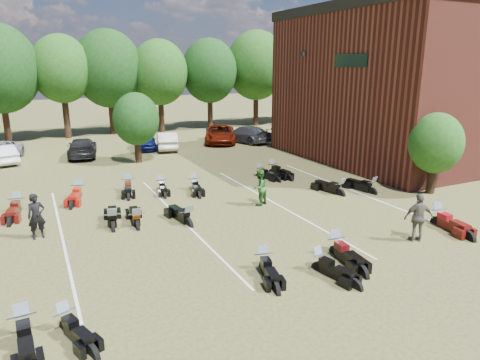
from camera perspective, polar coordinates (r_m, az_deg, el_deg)
ground at (r=18.14m, az=4.32°, el=-6.80°), size 160.00×160.00×0.00m
car_1 at (r=34.47m, az=-29.14°, el=3.01°), size 2.34×4.20×1.31m
car_3 at (r=34.50m, az=-20.28°, el=4.09°), size 2.72×5.12×1.41m
car_4 at (r=36.25m, az=-12.48°, el=5.14°), size 2.46×4.29×1.38m
car_5 at (r=35.79m, az=-9.71°, el=5.21°), size 2.52×4.64×1.45m
car_6 at (r=38.38m, az=-2.67°, el=6.16°), size 4.56×6.19×1.56m
car_7 at (r=38.44m, az=0.69°, el=6.14°), size 3.77×5.53×1.49m
person_black at (r=18.90m, az=-25.50°, el=-4.39°), size 0.75×0.56×1.85m
person_green at (r=21.07m, az=2.61°, el=-1.01°), size 1.10×1.01×1.82m
person_grey at (r=18.18m, az=22.71°, el=-4.64°), size 1.24×0.87×1.96m
motorcycle_0 at (r=12.95m, az=-26.74°, el=-18.17°), size 0.86×2.31×1.26m
motorcycle_2 at (r=12.77m, az=-22.13°, el=-18.11°), size 1.28×2.11×1.12m
motorcycle_3 at (r=14.94m, az=3.11°, el=-11.82°), size 1.16×2.22×1.18m
motorcycle_4 at (r=15.10m, az=10.45°, el=-11.76°), size 1.08×2.21×1.18m
motorcycle_5 at (r=16.36m, az=12.60°, el=-9.69°), size 1.05×2.44×1.32m
motorcycle_6 at (r=20.72m, az=24.78°, el=-5.38°), size 1.20×2.58×1.38m
motorcycle_8 at (r=18.92m, az=-13.49°, el=-6.26°), size 0.99×2.39×1.30m
motorcycle_10 at (r=19.02m, az=-16.51°, el=-6.36°), size 1.16×2.56×1.38m
motorcycle_11 at (r=18.82m, az=-6.89°, el=-6.04°), size 1.11×2.46×1.33m
motorcycle_12 at (r=23.52m, az=13.14°, el=-1.98°), size 1.29×2.50×1.33m
motorcycle_13 at (r=24.27m, az=17.11°, el=-1.73°), size 1.21×2.51×1.34m
motorcycle_14 at (r=22.91m, az=-27.45°, el=-3.80°), size 1.18×2.54×1.36m
motorcycle_15 at (r=24.08m, az=-20.62°, el=-2.18°), size 1.46×2.55×1.35m
motorcycle_16 at (r=24.28m, az=-10.46°, el=-1.29°), size 0.97×2.15×1.16m
motorcycle_17 at (r=24.58m, az=-14.64°, el=-1.34°), size 1.21×2.46×1.32m
motorcycle_18 at (r=24.14m, az=-6.15°, el=-1.22°), size 1.11×2.33×1.25m
motorcycle_19 at (r=26.67m, az=2.70°, el=0.43°), size 1.17×2.22×1.18m
motorcycle_20 at (r=27.33m, az=4.34°, el=0.77°), size 1.01×2.50×1.36m
brick_building at (r=38.59m, az=26.99°, el=11.46°), size 25.40×15.20×10.70m
tree_line at (r=44.13m, az=-16.67°, el=13.95°), size 56.00×6.00×9.79m
young_tree_near_building at (r=24.90m, az=24.64°, el=4.49°), size 2.80×2.80×4.16m
young_tree_midfield at (r=30.91m, az=-13.70°, el=7.90°), size 3.20×3.20×4.70m
parking_lines at (r=19.56m, az=-7.83°, el=-5.23°), size 20.10×14.00×0.01m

